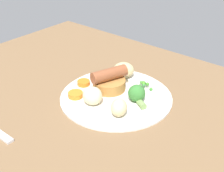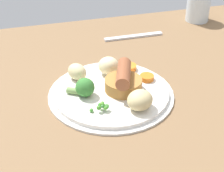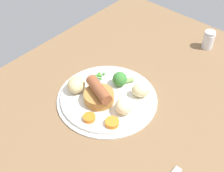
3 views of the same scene
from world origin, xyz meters
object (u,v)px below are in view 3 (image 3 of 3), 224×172
Objects in this scene: salt_shaker at (209,40)px; sausage_pudding at (99,95)px; pea_pile at (99,76)px; carrot_slice_3 at (112,123)px; broccoli_floret_near at (120,79)px; carrot_slice_0 at (89,118)px; potato_chunk_1 at (76,85)px; potato_chunk_0 at (141,90)px; potato_chunk_2 at (124,106)px; dinner_plate at (107,98)px.

sausage_pudding is at bearing 167.71° from salt_shaker.
pea_pile reaches higher than carrot_slice_3.
broccoli_floret_near reaches higher than carrot_slice_0.
carrot_slice_3 is (-10.64, -14.80, -0.50)cm from pea_pile.
pea_pile is 16.18cm from carrot_slice_0.
carrot_slice_3 is at bearing 61.75° from broccoli_floret_near.
sausage_pudding reaches higher than carrot_slice_3.
salt_shaker is (44.37, -9.67, -0.61)cm from sausage_pudding.
broccoli_floret_near is at bearing -37.49° from potato_chunk_1.
potato_chunk_1 is at bearing 80.34° from carrot_slice_3.
broccoli_floret_near is 7.29cm from potato_chunk_0.
carrot_slice_3 is 0.59× the size of salt_shaker.
potato_chunk_0 is at bearing 3.30° from potato_chunk_2.
sausage_pudding is at bearing 140.97° from potato_chunk_0.
potato_chunk_0 is at bearing -109.56° from sausage_pudding.
salt_shaker is (43.00, -1.75, -0.46)cm from potato_chunk_2.
potato_chunk_2 reaches higher than carrot_slice_3.
salt_shaker is (45.65, -17.41, -0.39)cm from potato_chunk_1.
salt_shaker is at bearing -1.47° from carrot_slice_3.
broccoli_floret_near and potato_chunk_1 have the same top height.
pea_pile is at bearing 69.85° from potato_chunk_2.
potato_chunk_1 is 16.46cm from carrot_slice_3.
sausage_pudding is (-2.77, 0.53, 3.18)cm from dinner_plate.
carrot_slice_0 is at bearing -117.46° from potato_chunk_1.
potato_chunk_1 is (-10.49, 15.21, 0.14)cm from potato_chunk_0.
sausage_pudding is 8.04cm from potato_chunk_2.
carrot_slice_3 is at bearing -174.71° from potato_chunk_2.
potato_chunk_1 is (-10.33, 7.93, 0.08)cm from broccoli_floret_near.
carrot_slice_0 is (-13.35, -9.13, -0.54)cm from pea_pile.
potato_chunk_2 is at bearing -80.41° from potato_chunk_1.
pea_pile is at bearing 34.36° from carrot_slice_0.
broccoli_floret_near is at bearing -71.69° from sausage_pudding.
broccoli_floret_near is 1.84× the size of carrot_slice_0.
carrot_slice_0 reaches higher than dinner_plate.
broccoli_floret_near is at bearing 164.97° from salt_shaker.
potato_chunk_0 is 16.68cm from carrot_slice_0.
broccoli_floret_near is at bearing 32.20° from carrot_slice_3.
sausage_pudding reaches higher than potato_chunk_0.
dinner_plate is at bearing 167.62° from salt_shaker.
salt_shaker is (48.40, -1.24, 1.12)cm from carrot_slice_3.
carrot_slice_0 is (-5.45, -10.49, -1.54)cm from potato_chunk_1.
broccoli_floret_near is 15.52cm from carrot_slice_3.
dinner_plate is at bearing -63.94° from potato_chunk_1.
salt_shaker is at bearing -2.32° from potato_chunk_2.
potato_chunk_0 is at bearing 176.42° from salt_shaker.
carrot_slice_0 is at bearing 147.43° from potato_chunk_2.
pea_pile reaches higher than carrot_slice_0.
potato_chunk_2 is at bearing 177.68° from salt_shaker.
carrot_slice_3 is (-4.03, -8.42, -1.73)cm from sausage_pudding.
pea_pile is 8.07cm from potato_chunk_1.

